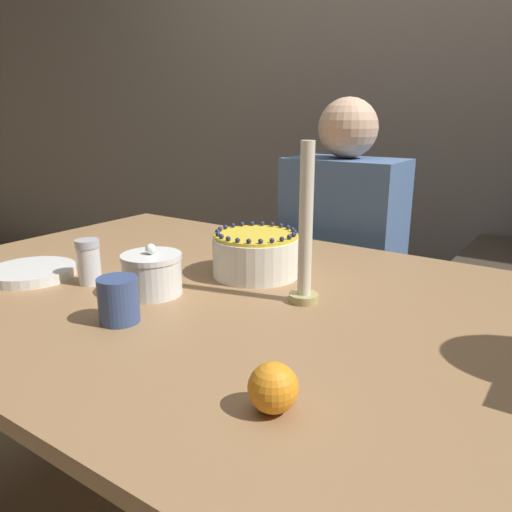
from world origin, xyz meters
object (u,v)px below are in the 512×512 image
sugar_shaker (89,262)px  sugar_bowl (152,274)px  candle (305,237)px  person_man_blue_shirt (340,288)px  cake (256,254)px

sugar_shaker → sugar_bowl: bearing=11.5°
candle → sugar_bowl: bearing=-153.6°
sugar_bowl → person_man_blue_shirt: size_ratio=0.11×
cake → person_man_blue_shirt: bearing=93.8°
sugar_shaker → candle: bearing=21.3°
cake → candle: bearing=-26.5°
sugar_bowl → person_man_blue_shirt: 0.90m
candle → person_man_blue_shirt: (-0.23, 0.70, -0.37)m
sugar_shaker → cake: bearing=44.5°
sugar_shaker → candle: candle is taller
sugar_shaker → candle: 0.53m
person_man_blue_shirt → cake: bearing=93.8°
candle → person_man_blue_shirt: size_ratio=0.29×
sugar_bowl → sugar_shaker: bearing=-168.5°
candle → sugar_shaker: bearing=-158.7°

